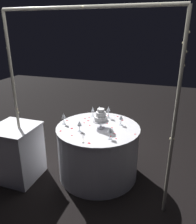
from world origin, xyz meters
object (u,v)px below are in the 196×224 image
main_table (98,151)px  wine_glass_1 (64,116)px  wine_glass_0 (110,130)px  wine_glass_5 (121,118)px  cake_knife (83,138)px  decorative_arch (86,84)px  wine_glass_6 (93,110)px  side_table (17,152)px  wine_glass_3 (99,109)px  wine_glass_2 (79,124)px  tiered_cake (101,117)px  wine_glass_4 (108,109)px

main_table → wine_glass_1: bearing=6.1°
wine_glass_0 → wine_glass_5: (-0.03, -0.45, -0.01)m
wine_glass_1 → cake_knife: bearing=142.3°
wine_glass_1 → wine_glass_5: size_ratio=1.09×
decorative_arch → wine_glass_6: 0.99m
wine_glass_1 → wine_glass_5: 0.80m
decorative_arch → main_table: size_ratio=1.94×
side_table → wine_glass_3: bearing=-138.8°
wine_glass_2 → wine_glass_3: bearing=-96.7°
wine_glass_0 → wine_glass_2: 0.44m
decorative_arch → tiered_cake: size_ratio=8.14×
wine_glass_3 → wine_glass_5: (-0.40, 0.23, -0.01)m
main_table → wine_glass_3: (0.12, -0.41, 0.50)m
main_table → wine_glass_2: size_ratio=7.81×
cake_knife → decorative_arch: bearing=145.8°
wine_glass_5 → main_table: bearing=31.9°
cake_knife → wine_glass_2: bearing=-56.6°
tiered_cake → wine_glass_6: size_ratio=1.75×
wine_glass_0 → wine_glass_1: bearing=-17.0°
wine_glass_6 → cake_knife: (-0.13, 0.73, -0.11)m
decorative_arch → wine_glass_6: bearing=-75.5°
tiered_cake → wine_glass_3: (0.16, -0.42, -0.04)m
wine_glass_1 → wine_glass_6: size_ratio=1.02×
wine_glass_6 → cake_knife: wine_glass_6 is taller
wine_glass_2 → wine_glass_5: 0.60m
wine_glass_1 → wine_glass_2: bearing=153.5°
wine_glass_2 → cake_knife: size_ratio=0.54×
side_table → wine_glass_6: 1.25m
decorative_arch → wine_glass_0: 0.65m
side_table → wine_glass_6: bearing=-138.1°
wine_glass_4 → cake_knife: wine_glass_4 is taller
wine_glass_0 → wine_glass_6: wine_glass_6 is taller
wine_glass_4 → side_table: bearing=36.0°
wine_glass_6 → wine_glass_1: bearing=54.0°
main_table → wine_glass_0: (-0.25, 0.28, 0.49)m
cake_knife → wine_glass_6: bearing=-80.2°
wine_glass_3 → main_table: bearing=105.9°
wine_glass_5 → wine_glass_3: bearing=-30.4°
main_table → wine_glass_4: (-0.04, -0.38, 0.52)m
wine_glass_1 → wine_glass_3: size_ratio=1.02×
wine_glass_1 → decorative_arch: bearing=142.8°
wine_glass_3 → tiered_cake: bearing=110.9°
tiered_cake → cake_knife: tiered_cake is taller
wine_glass_4 → wine_glass_1: bearing=39.0°
wine_glass_2 → decorative_arch: bearing=130.2°
decorative_arch → wine_glass_0: bearing=-149.0°
main_table → wine_glass_2: (0.19, 0.20, 0.49)m
wine_glass_0 → wine_glass_6: size_ratio=0.96×
wine_glass_0 → wine_glass_4: 0.69m
decorative_arch → wine_glass_2: decorative_arch is taller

